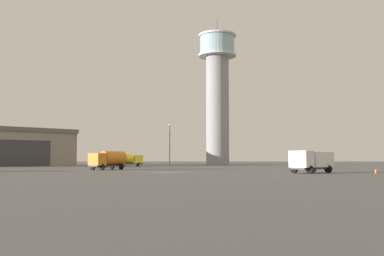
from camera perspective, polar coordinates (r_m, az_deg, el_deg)
The scene contains 10 objects.
ground_plane at distance 58.70m, azimuth -3.30°, elevation -5.76°, with size 400.00×400.00×0.00m, color #60605E.
control_tower at distance 121.20m, azimuth 3.32°, elevation 5.06°, with size 10.37×10.37×40.01m.
truck_fuel_tanker_orange at distance 72.63m, azimuth -10.80°, elevation -4.02°, with size 5.82×6.17×3.04m.
truck_fuel_tanker_yellow at distance 100.75m, azimuth -8.41°, elevation -4.02°, with size 6.94×4.12×3.01m.
truck_flatbed_silver at distance 90.74m, azimuth -11.83°, elevation -4.23°, with size 3.91×6.02×2.70m.
truck_box_white at distance 57.18m, azimuth 15.29°, elevation -4.10°, with size 6.35×5.83×2.77m.
car_red at distance 96.65m, azimuth 14.42°, elevation -4.50°, with size 3.45×4.57×1.37m.
light_post_north at distance 100.48m, azimuth -2.94°, elevation -1.75°, with size 0.44×0.44×9.75m.
light_post_centre at distance 108.30m, azimuth -2.90°, elevation -2.11°, with size 0.44×0.44×9.02m.
traffic_cone_near_left at distance 56.28m, azimuth 22.77°, elevation -5.22°, with size 0.36×0.36×0.64m.
Camera 1 is at (1.70, -58.64, 1.85)m, focal length 41.06 mm.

